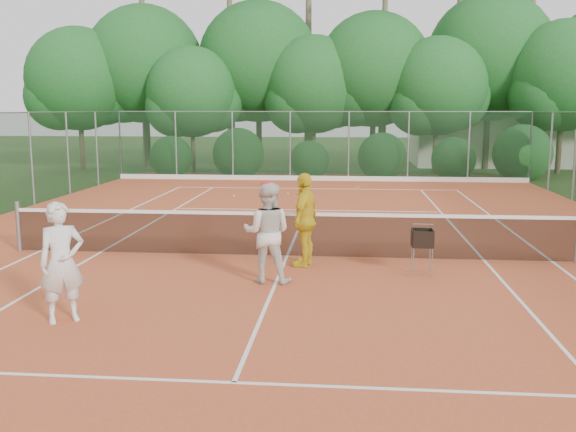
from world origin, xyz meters
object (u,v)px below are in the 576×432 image
Objects in this scene: player_white at (62,262)px; ball_hopper at (422,239)px; player_center_grp at (267,232)px; player_yellow at (305,220)px.

player_white is 6.42m from ball_hopper.
player_center_grp reaches higher than player_white.
player_center_grp reaches higher than ball_hopper.
ball_hopper is (2.84, 0.75, -0.22)m from player_center_grp.
player_center_grp is 1.41m from player_yellow.
player_yellow is 2.14× the size of ball_hopper.
player_center_grp is 2.94m from ball_hopper.
player_yellow reaches higher than ball_hopper.
player_white is at bearing -138.78° from ball_hopper.
player_white is 0.96× the size of player_center_grp.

